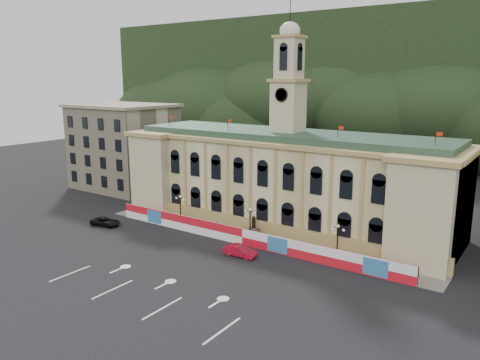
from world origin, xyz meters
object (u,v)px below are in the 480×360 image
Objects in this scene: statue at (254,232)px; red_sedan at (240,251)px; lamp_center at (250,222)px; black_suv at (105,222)px.

statue is 0.76× the size of red_sedan.
lamp_center is 25.30m from black_suv.
red_sedan is 0.90× the size of black_suv.
red_sedan is at bearing -68.96° from lamp_center.
statue is 25.51m from black_suv.
black_suv is at bearing 89.43° from red_sedan.
statue is at bearing 90.00° from lamp_center.
black_suv is at bearing -162.65° from lamp_center.
lamp_center is 1.05× the size of red_sedan.
statue reaches higher than black_suv.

